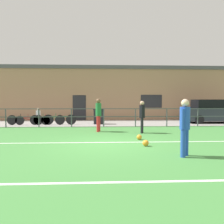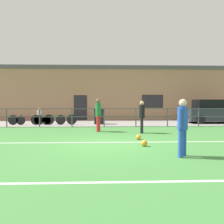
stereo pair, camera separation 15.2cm
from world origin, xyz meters
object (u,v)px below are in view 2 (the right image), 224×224
object	(u,v)px
player_winger	(98,113)
bicycle_parked_4	(26,120)
bicycle_parked_1	(33,120)
spectator_child	(39,115)
parked_car_red	(214,112)
trash_bin_0	(99,116)
bicycle_parked_0	(48,120)
bicycle_parked_3	(60,119)
soccer_ball_match	(144,143)
player_goalkeeper	(142,115)
player_striker	(183,124)
soccer_ball_spare	(138,137)

from	to	relation	value
player_winger	bicycle_parked_4	world-z (taller)	player_winger
bicycle_parked_1	spectator_child	bearing A→B (deg)	70.93
spectator_child	parked_car_red	bearing A→B (deg)	176.28
bicycle_parked_1	bicycle_parked_4	world-z (taller)	bicycle_parked_4
spectator_child	trash_bin_0	world-z (taller)	spectator_child
bicycle_parked_0	bicycle_parked_3	bearing A→B (deg)	0.00
soccer_ball_match	bicycle_parked_4	size ratio (longest dim) A/B	0.09
player_goalkeeper	soccer_ball_match	size ratio (longest dim) A/B	7.23
soccer_ball_match	bicycle_parked_1	bearing A→B (deg)	129.13
bicycle_parked_0	bicycle_parked_3	xyz separation A→B (m)	(0.82, 0.00, 0.02)
bicycle_parked_0	bicycle_parked_3	size ratio (longest dim) A/B	1.05
bicycle_parked_1	parked_car_red	bearing A→B (deg)	4.32
player_striker	soccer_ball_match	bearing A→B (deg)	66.77
player_winger	bicycle_parked_0	xyz separation A→B (m)	(-3.45, 3.49, -0.62)
bicycle_parked_0	bicycle_parked_4	bearing A→B (deg)	-180.00
spectator_child	bicycle_parked_0	bearing A→B (deg)	135.57
player_striker	bicycle_parked_3	distance (m)	10.48
player_striker	trash_bin_0	size ratio (longest dim) A/B	1.60
spectator_child	bicycle_parked_3	size ratio (longest dim) A/B	0.51
spectator_child	bicycle_parked_4	xyz separation A→B (m)	(-0.70, -0.62, -0.29)
bicycle_parked_1	player_goalkeeper	bearing A→B (deg)	-31.94
player_winger	trash_bin_0	size ratio (longest dim) A/B	1.67
spectator_child	bicycle_parked_1	world-z (taller)	spectator_child
player_striker	bicycle_parked_4	bearing A→B (deg)	78.47
bicycle_parked_1	player_striker	bearing A→B (deg)	-52.65
bicycle_parked_3	player_striker	bearing A→B (deg)	-60.47
spectator_child	bicycle_parked_3	bearing A→B (deg)	153.31
player_winger	bicycle_parked_1	distance (m)	5.67
soccer_ball_match	spectator_child	world-z (taller)	spectator_child
player_winger	bicycle_parked_0	size ratio (longest dim) A/B	0.75
player_winger	player_goalkeeper	bearing A→B (deg)	84.95
parked_car_red	bicycle_parked_3	bearing A→B (deg)	-174.98
soccer_ball_match	trash_bin_0	world-z (taller)	trash_bin_0
soccer_ball_spare	bicycle_parked_0	bearing A→B (deg)	129.98
player_goalkeeper	spectator_child	distance (m)	7.97
player_winger	soccer_ball_match	bearing A→B (deg)	34.05
spectator_child	player_goalkeeper	bearing A→B (deg)	138.17
player_goalkeeper	bicycle_parked_3	distance (m)	6.37
trash_bin_0	player_striker	bearing A→B (deg)	-74.91
bicycle_parked_0	bicycle_parked_1	distance (m)	0.97
player_goalkeeper	spectator_child	world-z (taller)	player_goalkeeper
bicycle_parked_0	bicycle_parked_4	world-z (taller)	bicycle_parked_4
player_goalkeeper	player_winger	distance (m)	2.29
player_goalkeeper	soccer_ball_spare	bearing A→B (deg)	-2.22
spectator_child	player_winger	bearing A→B (deg)	130.42
bicycle_parked_4	trash_bin_0	distance (m)	4.90
bicycle_parked_0	spectator_child	bearing A→B (deg)	140.87
soccer_ball_match	bicycle_parked_4	world-z (taller)	bicycle_parked_4
player_striker	spectator_child	xyz separation A→B (m)	(-6.74, 9.73, -0.29)
player_striker	bicycle_parked_1	world-z (taller)	player_striker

